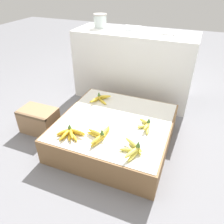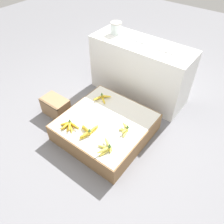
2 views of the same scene
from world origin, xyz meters
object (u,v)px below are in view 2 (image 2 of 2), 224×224
at_px(banana_bunch_middle_midright, 125,129).
at_px(glass_jar, 116,28).
at_px(banana_bunch_front_midleft, 89,131).
at_px(foam_tray_white, 168,48).
at_px(wooden_crate, 56,107).
at_px(banana_bunch_front_left, 69,125).
at_px(banana_bunch_back_left, 102,98).
at_px(banana_bunch_front_midright, 107,148).

bearing_deg(banana_bunch_middle_midright, glass_jar, 131.46).
bearing_deg(banana_bunch_middle_midright, banana_bunch_front_midleft, -137.93).
xyz_separation_m(banana_bunch_front_midleft, banana_bunch_middle_midright, (0.29, 0.27, -0.00)).
height_order(banana_bunch_middle_midright, foam_tray_white, foam_tray_white).
xyz_separation_m(wooden_crate, banana_bunch_front_left, (0.49, -0.22, 0.15)).
relative_size(banana_bunch_front_midleft, banana_bunch_back_left, 1.16).
relative_size(banana_bunch_front_midright, foam_tray_white, 1.08).
height_order(wooden_crate, banana_bunch_middle_midright, banana_bunch_middle_midright).
height_order(banana_bunch_front_midright, glass_jar, glass_jar).
bearing_deg(glass_jar, foam_tray_white, 2.18).
height_order(banana_bunch_front_midright, foam_tray_white, foam_tray_white).
height_order(banana_bunch_front_midright, banana_bunch_middle_midright, banana_bunch_front_midright).
bearing_deg(banana_bunch_front_left, foam_tray_white, 70.61).
bearing_deg(banana_bunch_middle_midright, foam_tray_white, 94.48).
xyz_separation_m(banana_bunch_middle_midright, glass_jar, (-0.82, 0.93, 0.59)).
distance_m(banana_bunch_front_midleft, banana_bunch_middle_midright, 0.40).
bearing_deg(banana_bunch_back_left, glass_jar, 113.04).
height_order(wooden_crate, foam_tray_white, foam_tray_white).
bearing_deg(banana_bunch_front_midleft, foam_tray_white, 79.80).
relative_size(banana_bunch_front_left, foam_tray_white, 1.06).
distance_m(wooden_crate, banana_bunch_middle_midright, 1.04).
distance_m(glass_jar, foam_tray_white, 0.75).
distance_m(banana_bunch_front_left, banana_bunch_front_midright, 0.52).
height_order(banana_bunch_front_left, banana_bunch_middle_midright, banana_bunch_middle_midright).
distance_m(banana_bunch_front_left, banana_bunch_middle_midright, 0.62).
relative_size(banana_bunch_middle_midright, glass_jar, 1.27).
xyz_separation_m(wooden_crate, foam_tray_white, (0.95, 1.07, 0.68)).
xyz_separation_m(banana_bunch_front_midleft, banana_bunch_back_left, (-0.24, 0.53, -0.00)).
bearing_deg(wooden_crate, banana_bunch_middle_midright, 6.24).
relative_size(banana_bunch_back_left, glass_jar, 1.53).
height_order(banana_bunch_front_midleft, banana_bunch_middle_midright, banana_bunch_front_midleft).
bearing_deg(banana_bunch_back_left, banana_bunch_front_left, -88.98).
height_order(glass_jar, foam_tray_white, glass_jar).
relative_size(banana_bunch_front_midright, banana_bunch_middle_midright, 1.20).
bearing_deg(banana_bunch_front_midright, banana_bunch_back_left, 132.32).
bearing_deg(banana_bunch_middle_midright, wooden_crate, -173.76).
height_order(banana_bunch_middle_midright, banana_bunch_back_left, banana_bunch_middle_midright).
bearing_deg(banana_bunch_front_midleft, glass_jar, 113.73).
xyz_separation_m(banana_bunch_back_left, foam_tray_white, (0.46, 0.69, 0.53)).
bearing_deg(banana_bunch_back_left, banana_bunch_front_midright, -47.68).
xyz_separation_m(banana_bunch_front_left, foam_tray_white, (0.45, 1.28, 0.53)).
distance_m(banana_bunch_front_midleft, banana_bunch_front_midright, 0.29).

